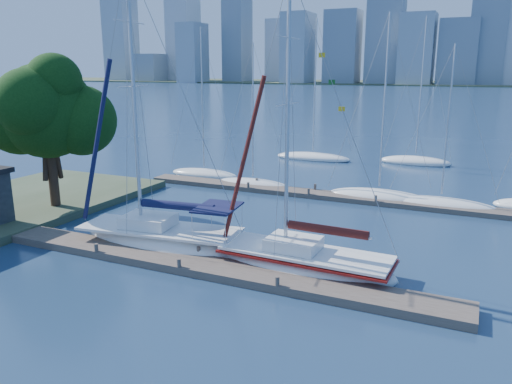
% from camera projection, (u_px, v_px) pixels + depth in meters
% --- Properties ---
extents(ground, '(700.00, 700.00, 0.00)m').
position_uv_depth(ground, '(189.00, 268.00, 24.44)').
color(ground, '#162B48').
rests_on(ground, ground).
extents(near_dock, '(26.00, 2.00, 0.40)m').
position_uv_depth(near_dock, '(189.00, 264.00, 24.39)').
color(near_dock, '#473C34').
rests_on(near_dock, ground).
extents(far_dock, '(30.00, 1.80, 0.36)m').
position_uv_depth(far_dock, '(324.00, 195.00, 37.73)').
color(far_dock, '#473C34').
rests_on(far_dock, ground).
extents(far_shore, '(800.00, 100.00, 1.50)m').
position_uv_depth(far_shore, '(465.00, 84.00, 307.12)').
color(far_shore, '#38472D').
rests_on(far_shore, ground).
extents(tree, '(8.14, 7.41, 10.46)m').
position_uv_depth(tree, '(47.00, 109.00, 32.15)').
color(tree, black).
rests_on(tree, ground).
extents(sailboat_navy, '(9.81, 4.20, 15.43)m').
position_uv_depth(sailboat_navy, '(159.00, 227.00, 27.02)').
color(sailboat_navy, white).
rests_on(sailboat_navy, ground).
extents(sailboat_maroon, '(8.89, 3.17, 14.19)m').
position_uv_depth(sailboat_maroon, '(305.00, 250.00, 23.75)').
color(sailboat_maroon, white).
rests_on(sailboat_maroon, ground).
extents(bg_boat_0, '(6.82, 2.81, 13.23)m').
position_uv_depth(bg_boat_0, '(204.00, 174.00, 45.11)').
color(bg_boat_0, white).
rests_on(bg_boat_0, ground).
extents(bg_boat_1, '(6.44, 2.22, 11.78)m').
position_uv_depth(bg_boat_1, '(253.00, 184.00, 41.26)').
color(bg_boat_1, white).
rests_on(bg_boat_1, ground).
extents(bg_boat_3, '(7.88, 5.02, 13.63)m').
position_uv_depth(bg_boat_3, '(379.00, 196.00, 36.95)').
color(bg_boat_3, white).
rests_on(bg_boat_3, ground).
extents(bg_boat_4, '(7.71, 3.51, 11.41)m').
position_uv_depth(bg_boat_4, '(441.00, 204.00, 34.98)').
color(bg_boat_4, white).
rests_on(bg_boat_4, ground).
extents(bg_boat_6, '(8.42, 4.91, 14.72)m').
position_uv_depth(bg_boat_6, '(313.00, 157.00, 53.36)').
color(bg_boat_6, white).
rests_on(bg_boat_6, ground).
extents(bg_boat_7, '(7.35, 4.06, 14.77)m').
position_uv_depth(bg_boat_7, '(416.00, 161.00, 50.88)').
color(bg_boat_7, white).
rests_on(bg_boat_7, ground).
extents(skyline, '(503.23, 51.31, 111.85)m').
position_uv_depth(skyline, '(512.00, 19.00, 264.44)').
color(skyline, gray).
rests_on(skyline, ground).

